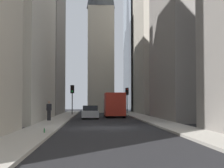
{
  "coord_description": "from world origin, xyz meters",
  "views": [
    {
      "loc": [
        -27.26,
        1.27,
        1.82
      ],
      "look_at": [
        15.66,
        -1.0,
        3.8
      ],
      "focal_mm": 61.89,
      "sensor_mm": 36.0,
      "label": 1
    }
  ],
  "objects_px": {
    "sedan_silver": "(90,113)",
    "traffic_light_far_junction": "(127,94)",
    "discarded_bottle": "(44,131)",
    "pedestrian": "(49,110)",
    "traffic_light_midblock": "(72,93)",
    "delivery_truck": "(114,105)"
  },
  "relations": [
    {
      "from": "delivery_truck",
      "to": "traffic_light_far_junction",
      "type": "xyz_separation_m",
      "value": [
        12.81,
        -2.71,
        1.48
      ]
    },
    {
      "from": "discarded_bottle",
      "to": "sedan_silver",
      "type": "bearing_deg",
      "value": -6.77
    },
    {
      "from": "traffic_light_midblock",
      "to": "pedestrian",
      "type": "distance_m",
      "value": 16.9
    },
    {
      "from": "sedan_silver",
      "to": "traffic_light_far_junction",
      "type": "relative_size",
      "value": 1.13
    },
    {
      "from": "delivery_truck",
      "to": "pedestrian",
      "type": "relative_size",
      "value": 3.7
    },
    {
      "from": "traffic_light_far_junction",
      "to": "traffic_light_midblock",
      "type": "bearing_deg",
      "value": 129.34
    },
    {
      "from": "pedestrian",
      "to": "discarded_bottle",
      "type": "bearing_deg",
      "value": -174.76
    },
    {
      "from": "delivery_truck",
      "to": "traffic_light_far_junction",
      "type": "bearing_deg",
      "value": -11.94
    },
    {
      "from": "sedan_silver",
      "to": "traffic_light_midblock",
      "type": "relative_size",
      "value": 1.1
    },
    {
      "from": "pedestrian",
      "to": "discarded_bottle",
      "type": "relative_size",
      "value": 6.47
    },
    {
      "from": "traffic_light_far_junction",
      "to": "discarded_bottle",
      "type": "distance_m",
      "value": 38.12
    },
    {
      "from": "traffic_light_midblock",
      "to": "discarded_bottle",
      "type": "height_order",
      "value": "traffic_light_midblock"
    },
    {
      "from": "sedan_silver",
      "to": "traffic_light_midblock",
      "type": "distance_m",
      "value": 10.77
    },
    {
      "from": "traffic_light_far_junction",
      "to": "discarded_bottle",
      "type": "xyz_separation_m",
      "value": [
        -37.19,
        7.94,
        -2.69
      ]
    },
    {
      "from": "pedestrian",
      "to": "traffic_light_far_junction",
      "type": "bearing_deg",
      "value": -21.59
    },
    {
      "from": "traffic_light_midblock",
      "to": "traffic_light_far_junction",
      "type": "distance_m",
      "value": 10.31
    },
    {
      "from": "delivery_truck",
      "to": "traffic_light_midblock",
      "type": "height_order",
      "value": "traffic_light_midblock"
    },
    {
      "from": "traffic_light_midblock",
      "to": "sedan_silver",
      "type": "bearing_deg",
      "value": -166.43
    },
    {
      "from": "traffic_light_far_junction",
      "to": "sedan_silver",
      "type": "bearing_deg",
      "value": 161.79
    },
    {
      "from": "traffic_light_far_junction",
      "to": "discarded_bottle",
      "type": "height_order",
      "value": "traffic_light_far_junction"
    },
    {
      "from": "traffic_light_far_junction",
      "to": "discarded_bottle",
      "type": "bearing_deg",
      "value": 167.95
    },
    {
      "from": "sedan_silver",
      "to": "delivery_truck",
      "type": "bearing_deg",
      "value": -35.4
    }
  ]
}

